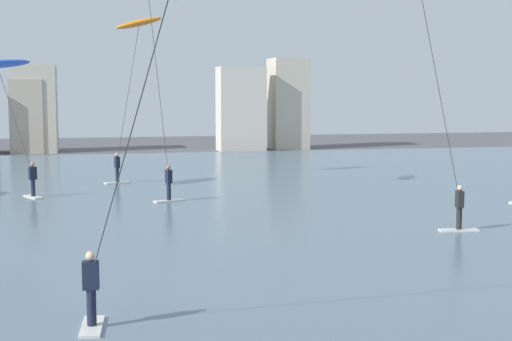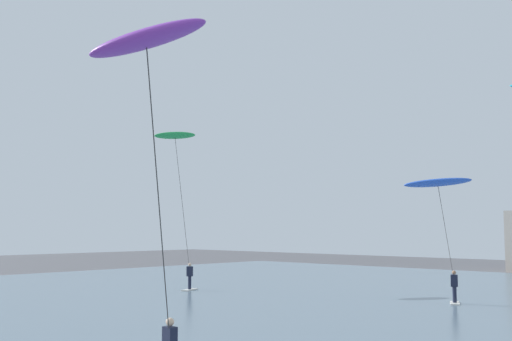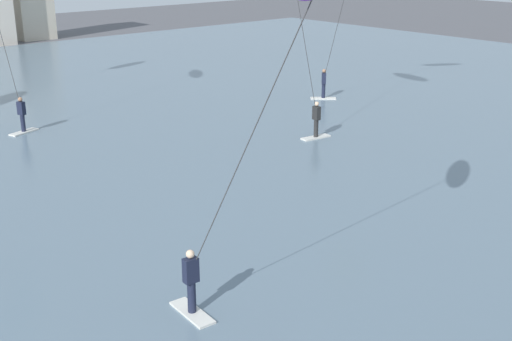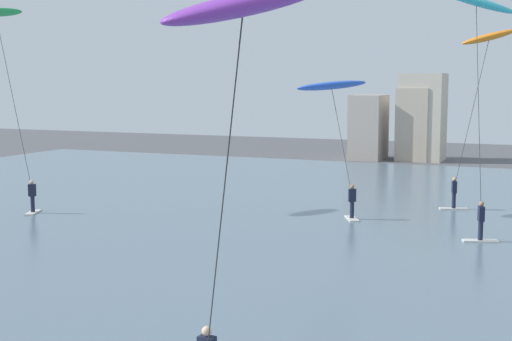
% 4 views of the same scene
% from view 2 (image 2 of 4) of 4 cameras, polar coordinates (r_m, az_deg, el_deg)
% --- Properties ---
extents(kitesurfer_blue, '(3.85, 4.07, 6.66)m').
position_cam_2_polar(kitesurfer_blue, '(35.38, 16.32, -1.69)').
color(kitesurfer_blue, silver).
rests_on(kitesurfer_blue, water_bay).
extents(kitesurfer_green, '(3.96, 3.00, 10.28)m').
position_cam_2_polar(kitesurfer_green, '(41.34, -7.24, 1.75)').
color(kitesurfer_green, silver).
rests_on(kitesurfer_green, water_bay).
extents(kitesurfer_purple, '(3.32, 3.84, 8.09)m').
position_cam_2_polar(kitesurfer_purple, '(13.27, -9.60, 7.28)').
color(kitesurfer_purple, silver).
rests_on(kitesurfer_purple, water_bay).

